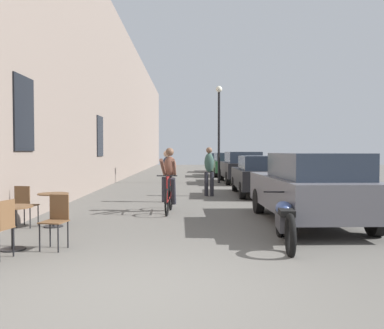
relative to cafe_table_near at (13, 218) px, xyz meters
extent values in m
plane|color=#5B5954|center=(2.33, -2.02, -0.52)|extent=(88.00, 88.00, 0.00)
cube|color=gray|center=(-1.12, 11.98, 3.96)|extent=(0.50, 68.00, 8.96)
cube|color=black|center=(-0.85, 2.64, 1.95)|extent=(0.04, 1.10, 1.70)
cube|color=black|center=(-0.85, 10.61, 1.74)|extent=(0.04, 1.10, 1.70)
cylinder|color=black|center=(0.00, 0.00, -0.51)|extent=(0.40, 0.40, 0.02)
cylinder|color=black|center=(0.00, 0.00, -0.16)|extent=(0.05, 0.05, 0.67)
cylinder|color=brown|center=(0.00, 0.00, 0.19)|extent=(0.64, 0.64, 0.02)
cylinder|color=black|center=(0.19, -0.43, -0.30)|extent=(0.02, 0.02, 0.45)
cube|color=brown|center=(0.18, -0.59, 0.16)|extent=(0.10, 0.34, 0.42)
cylinder|color=black|center=(0.80, -0.19, -0.30)|extent=(0.02, 0.02, 0.45)
cylinder|color=black|center=(0.48, -0.13, -0.30)|extent=(0.02, 0.02, 0.45)
cylinder|color=black|center=(0.86, 0.13, -0.30)|extent=(0.02, 0.02, 0.45)
cylinder|color=black|center=(0.55, 0.19, -0.30)|extent=(0.02, 0.02, 0.45)
cube|color=brown|center=(0.67, 0.00, -0.06)|extent=(0.45, 0.45, 0.02)
cube|color=brown|center=(0.71, 0.18, 0.16)|extent=(0.34, 0.09, 0.42)
cylinder|color=black|center=(-0.01, 2.03, -0.51)|extent=(0.40, 0.40, 0.02)
cylinder|color=black|center=(-0.01, 2.03, -0.16)|extent=(0.05, 0.05, 0.67)
cylinder|color=brown|center=(-0.01, 2.03, 0.19)|extent=(0.64, 0.64, 0.02)
cylinder|color=black|center=(-0.70, 2.22, -0.30)|extent=(0.02, 0.02, 0.45)
cylinder|color=black|center=(-0.38, 2.17, -0.30)|extent=(0.02, 0.02, 0.45)
cylinder|color=black|center=(-0.75, 1.90, -0.30)|extent=(0.02, 0.02, 0.45)
cylinder|color=black|center=(-0.43, 1.85, -0.30)|extent=(0.02, 0.02, 0.45)
cube|color=brown|center=(-0.57, 2.03, -0.06)|extent=(0.43, 0.43, 0.02)
cube|color=brown|center=(-0.59, 1.85, 0.16)|extent=(0.34, 0.07, 0.42)
torus|color=black|center=(2.35, 3.50, -0.19)|extent=(0.09, 0.71, 0.71)
torus|color=black|center=(2.40, 4.55, -0.19)|extent=(0.09, 0.71, 0.71)
cylinder|color=maroon|center=(2.40, 4.46, 0.09)|extent=(0.05, 0.22, 0.58)
cylinder|color=maroon|center=(2.37, 3.96, 0.43)|extent=(0.08, 0.83, 0.14)
cylinder|color=maroon|center=(2.35, 3.52, 0.14)|extent=(0.04, 0.09, 0.67)
cylinder|color=maroon|center=(2.38, 4.05, -0.15)|extent=(0.09, 1.00, 0.12)
cylinder|color=black|center=(2.35, 3.55, 0.48)|extent=(0.52, 0.06, 0.03)
ellipsoid|color=black|center=(2.39, 4.37, 0.41)|extent=(0.12, 0.24, 0.06)
ellipsoid|color=brown|center=(2.39, 4.29, 0.68)|extent=(0.36, 0.37, 0.59)
sphere|color=brown|center=(2.39, 4.25, 1.08)|extent=(0.22, 0.22, 0.22)
cylinder|color=#26262D|center=(2.49, 4.20, 0.03)|extent=(0.15, 0.40, 0.75)
cylinder|color=#26262D|center=(2.29, 4.21, 0.03)|extent=(0.15, 0.40, 0.75)
cylinder|color=brown|center=(2.51, 3.89, 0.68)|extent=(0.11, 0.75, 0.48)
cylinder|color=brown|center=(2.23, 3.90, 0.68)|extent=(0.15, 0.75, 0.48)
cylinder|color=#26262D|center=(2.11, 6.25, -0.12)|extent=(0.14, 0.14, 0.80)
cylinder|color=#26262D|center=(2.31, 6.22, -0.12)|extent=(0.14, 0.14, 0.80)
ellipsoid|color=#2D3342|center=(2.21, 6.23, 0.60)|extent=(0.37, 0.29, 0.63)
sphere|color=tan|center=(2.21, 6.23, 1.01)|extent=(0.22, 0.22, 0.22)
cylinder|color=#26262D|center=(3.74, 7.94, -0.09)|extent=(0.14, 0.14, 0.87)
cylinder|color=#26262D|center=(3.54, 7.95, -0.09)|extent=(0.14, 0.14, 0.87)
ellipsoid|color=#38564C|center=(3.64, 7.95, 0.69)|extent=(0.35, 0.25, 0.69)
sphere|color=brown|center=(3.64, 7.95, 1.13)|extent=(0.22, 0.22, 0.22)
cylinder|color=black|center=(4.45, 13.85, 1.78)|extent=(0.12, 0.12, 4.60)
sphere|color=silver|center=(4.45, 13.85, 4.22)|extent=(0.32, 0.32, 0.32)
cube|color=#595960|center=(5.58, 2.44, 0.16)|extent=(1.91, 4.46, 0.72)
cube|color=#283342|center=(5.59, 1.91, 0.79)|extent=(1.58, 2.42, 0.54)
cylinder|color=black|center=(4.72, 3.89, -0.20)|extent=(0.22, 0.64, 0.64)
cylinder|color=black|center=(6.39, 3.92, -0.20)|extent=(0.22, 0.64, 0.64)
cylinder|color=black|center=(4.77, 0.96, -0.20)|extent=(0.22, 0.64, 0.64)
cylinder|color=black|center=(6.44, 0.99, -0.20)|extent=(0.22, 0.64, 0.64)
cube|color=black|center=(5.51, 8.34, 0.11)|extent=(1.78, 4.12, 0.67)
cube|color=#283342|center=(5.50, 7.85, 0.69)|extent=(1.47, 2.24, 0.49)
cylinder|color=black|center=(4.77, 9.71, -0.23)|extent=(0.20, 0.59, 0.59)
cylinder|color=black|center=(6.31, 9.67, -0.23)|extent=(0.20, 0.59, 0.59)
cylinder|color=black|center=(4.71, 7.01, -0.23)|extent=(0.20, 0.59, 0.59)
cylinder|color=black|center=(6.26, 6.97, -0.23)|extent=(0.20, 0.59, 0.59)
cube|color=black|center=(5.61, 14.18, 0.16)|extent=(1.92, 4.50, 0.73)
cube|color=#283342|center=(5.62, 13.64, 0.80)|extent=(1.59, 2.44, 0.54)
cylinder|color=black|center=(4.74, 15.64, -0.20)|extent=(0.22, 0.65, 0.64)
cylinder|color=black|center=(6.43, 15.66, -0.20)|extent=(0.22, 0.65, 0.64)
cylinder|color=black|center=(4.79, 12.69, -0.20)|extent=(0.22, 0.65, 0.64)
cylinder|color=black|center=(6.47, 12.72, -0.20)|extent=(0.22, 0.65, 0.64)
cube|color=#23512D|center=(5.39, 19.77, 0.14)|extent=(1.83, 4.30, 0.70)
cube|color=#283342|center=(5.39, 19.26, 0.74)|extent=(1.52, 2.33, 0.52)
cylinder|color=black|center=(4.56, 21.17, -0.21)|extent=(0.21, 0.62, 0.62)
cylinder|color=black|center=(6.17, 21.20, -0.21)|extent=(0.21, 0.62, 0.62)
cylinder|color=black|center=(4.60, 18.35, -0.21)|extent=(0.21, 0.62, 0.62)
cylinder|color=black|center=(6.21, 18.37, -0.21)|extent=(0.21, 0.62, 0.62)
cube|color=beige|center=(5.45, 25.22, 0.11)|extent=(1.86, 4.20, 0.67)
cube|color=#283342|center=(5.43, 24.72, 0.70)|extent=(1.52, 2.29, 0.50)
cylinder|color=black|center=(4.72, 26.61, -0.22)|extent=(0.21, 0.60, 0.60)
cylinder|color=black|center=(6.28, 26.55, -0.22)|extent=(0.21, 0.60, 0.60)
cylinder|color=black|center=(4.62, 23.88, -0.22)|extent=(0.21, 0.60, 0.60)
cylinder|color=black|center=(6.18, 23.82, -0.22)|extent=(0.21, 0.60, 0.60)
torus|color=black|center=(4.63, 1.06, -0.22)|extent=(0.16, 0.70, 0.69)
torus|color=black|center=(4.47, -0.38, -0.22)|extent=(0.17, 0.71, 0.70)
cube|color=#333338|center=(4.55, 0.34, -0.12)|extent=(0.32, 0.78, 0.28)
ellipsoid|color=#384C84|center=(4.56, 0.44, 0.10)|extent=(0.33, 0.55, 0.24)
cube|color=black|center=(4.52, 0.06, 0.08)|extent=(0.29, 0.46, 0.10)
cylinder|color=black|center=(4.62, 0.96, 0.33)|extent=(0.62, 0.10, 0.03)
camera|label=1|loc=(2.87, -6.64, 1.10)|focal=38.01mm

